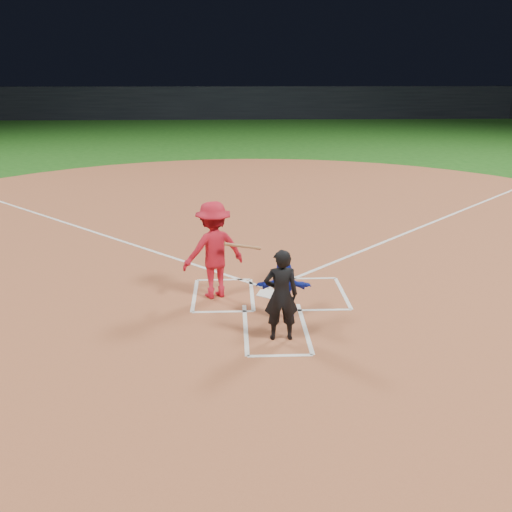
{
  "coord_description": "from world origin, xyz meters",
  "views": [
    {
      "loc": [
        -0.78,
        -11.33,
        4.53
      ],
      "look_at": [
        -0.3,
        -0.4,
        1.0
      ],
      "focal_mm": 40.0,
      "sensor_mm": 36.0,
      "label": 1
    }
  ],
  "objects_px": {
    "umpire": "(281,295)",
    "catcher": "(284,289)",
    "home_plate": "(269,294)",
    "batter_at_plate": "(214,250)"
  },
  "relations": [
    {
      "from": "home_plate",
      "to": "batter_at_plate",
      "type": "height_order",
      "value": "batter_at_plate"
    },
    {
      "from": "umpire",
      "to": "catcher",
      "type": "bearing_deg",
      "value": -99.79
    },
    {
      "from": "batter_at_plate",
      "to": "home_plate",
      "type": "bearing_deg",
      "value": 2.64
    },
    {
      "from": "catcher",
      "to": "umpire",
      "type": "relative_size",
      "value": 0.7
    },
    {
      "from": "umpire",
      "to": "batter_at_plate",
      "type": "height_order",
      "value": "batter_at_plate"
    },
    {
      "from": "umpire",
      "to": "home_plate",
      "type": "bearing_deg",
      "value": -90.09
    },
    {
      "from": "home_plate",
      "to": "umpire",
      "type": "xyz_separation_m",
      "value": [
        0.06,
        -2.14,
        0.82
      ]
    },
    {
      "from": "catcher",
      "to": "umpire",
      "type": "height_order",
      "value": "umpire"
    },
    {
      "from": "home_plate",
      "to": "umpire",
      "type": "bearing_deg",
      "value": 91.64
    },
    {
      "from": "catcher",
      "to": "batter_at_plate",
      "type": "bearing_deg",
      "value": -36.6
    }
  ]
}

